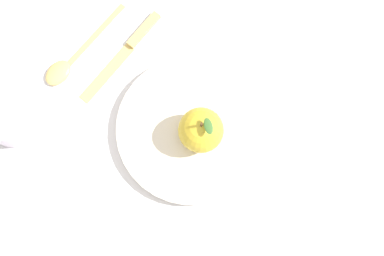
{
  "coord_description": "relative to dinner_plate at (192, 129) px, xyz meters",
  "views": [
    {
      "loc": [
        0.07,
        -0.17,
        0.76
      ],
      "look_at": [
        0.03,
        -0.03,
        0.02
      ],
      "focal_mm": 45.49,
      "sensor_mm": 36.0,
      "label": 1
    }
  ],
  "objects": [
    {
      "name": "apple",
      "position": [
        0.02,
        -0.01,
        0.04
      ],
      "size": [
        0.07,
        0.07,
        0.08
      ],
      "color": "gold",
      "rests_on": "dinner_plate"
    },
    {
      "name": "knife",
      "position": [
        -0.14,
        0.1,
        -0.01
      ],
      "size": [
        0.09,
        0.18,
        0.01
      ],
      "color": "#D8B766",
      "rests_on": "ground_plane"
    },
    {
      "name": "spoon",
      "position": [
        -0.23,
        0.04,
        -0.01
      ],
      "size": [
        0.09,
        0.18,
        0.01
      ],
      "color": "#D8B766",
      "rests_on": "ground_plane"
    },
    {
      "name": "dinner_plate",
      "position": [
        0.0,
        0.0,
        0.0
      ],
      "size": [
        0.24,
        0.24,
        0.02
      ],
      "color": "silver",
      "rests_on": "ground_plane"
    },
    {
      "name": "cup",
      "position": [
        -0.27,
        -0.07,
        0.03
      ],
      "size": [
        0.07,
        0.07,
        0.07
      ],
      "color": "silver",
      "rests_on": "ground_plane"
    },
    {
      "name": "ground_plane",
      "position": [
        -0.03,
        0.03,
        -0.01
      ],
      "size": [
        2.4,
        2.4,
        0.0
      ],
      "primitive_type": "plane",
      "color": "silver"
    }
  ]
}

